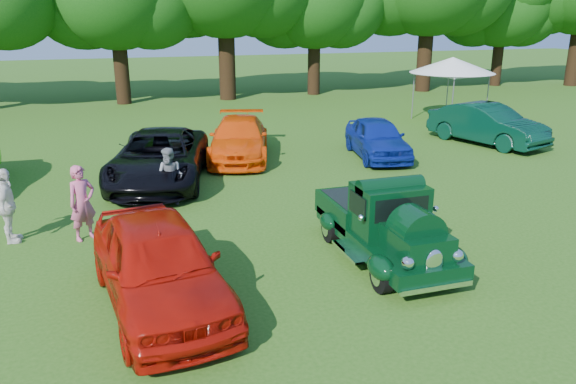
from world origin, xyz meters
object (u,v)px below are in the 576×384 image
object	(u,v)px
back_car_blue	(377,138)
spectator_grey	(170,177)
spectator_pink	(82,203)
spectator_white	(7,206)
canopy_tent	(452,66)
back_car_green	(487,124)
back_car_orange	(239,139)
hero_pickup	(384,225)
back_car_black	(159,158)
red_convertible	(159,264)

from	to	relation	value
back_car_blue	spectator_grey	world-z (taller)	spectator_grey
spectator_pink	spectator_grey	size ratio (longest dim) A/B	1.12
spectator_grey	spectator_white	xyz separation A→B (m)	(-3.75, -1.55, 0.08)
spectator_grey	canopy_tent	distance (m)	16.77
back_car_green	spectator_grey	bearing A→B (deg)	178.85
back_car_orange	spectator_pink	size ratio (longest dim) A/B	2.80
back_car_orange	back_car_green	world-z (taller)	back_car_green
spectator_pink	spectator_grey	xyz separation A→B (m)	(2.16, 1.87, -0.09)
back_car_orange	spectator_white	size ratio (longest dim) A/B	2.84
back_car_blue	canopy_tent	bearing A→B (deg)	50.62
spectator_grey	spectator_white	world-z (taller)	spectator_white
hero_pickup	canopy_tent	xyz separation A→B (m)	(10.40, 13.52, 1.87)
back_car_green	back_car_blue	bearing A→B (deg)	169.86
spectator_grey	back_car_black	bearing A→B (deg)	128.48
red_convertible	canopy_tent	xyz separation A→B (m)	(15.07, 14.20, 1.79)
hero_pickup	canopy_tent	size ratio (longest dim) A/B	0.87
back_car_orange	back_car_black	bearing A→B (deg)	-127.52
back_car_orange	spectator_white	xyz separation A→B (m)	(-6.65, -5.94, 0.15)
back_car_green	canopy_tent	xyz separation A→B (m)	(1.54, 5.00, 1.80)
red_convertible	back_car_green	size ratio (longest dim) A/B	0.99
red_convertible	spectator_pink	xyz separation A→B (m)	(-1.34, 3.65, 0.07)
hero_pickup	back_car_green	world-z (taller)	hero_pickup
back_car_orange	spectator_pink	bearing A→B (deg)	-113.04
hero_pickup	back_car_orange	bearing A→B (deg)	95.85
back_car_orange	back_car_blue	world-z (taller)	back_car_orange
red_convertible	spectator_pink	distance (m)	3.89
red_convertible	back_car_green	bearing A→B (deg)	26.89
spectator_white	back_car_black	bearing A→B (deg)	-43.17
back_car_black	back_car_orange	size ratio (longest dim) A/B	1.15
back_car_black	back_car_green	distance (m)	12.87
spectator_pink	canopy_tent	world-z (taller)	canopy_tent
back_car_black	back_car_green	xyz separation A→B (m)	(12.78, 1.50, -0.00)
red_convertible	spectator_grey	world-z (taller)	red_convertible
spectator_pink	spectator_white	xyz separation A→B (m)	(-1.59, 0.32, -0.01)
spectator_pink	spectator_white	distance (m)	1.62
spectator_grey	spectator_pink	bearing A→B (deg)	-102.58
back_car_orange	back_car_green	distance (m)	9.83
back_car_black	back_car_blue	size ratio (longest dim) A/B	1.37
hero_pickup	spectator_white	xyz separation A→B (m)	(-7.59, 3.30, 0.14)
back_car_blue	spectator_white	distance (m)	12.26
red_convertible	back_car_blue	bearing A→B (deg)	38.07
back_car_orange	canopy_tent	size ratio (longest dim) A/B	1.00
back_car_black	spectator_grey	distance (m)	2.18
red_convertible	spectator_pink	size ratio (longest dim) A/B	2.69
back_car_orange	back_car_blue	bearing A→B (deg)	0.01
back_car_black	back_car_blue	distance (m)	7.75
back_car_black	spectator_grey	bearing A→B (deg)	-73.71
back_car_black	spectator_pink	world-z (taller)	spectator_pink
hero_pickup	spectator_pink	world-z (taller)	spectator_pink
back_car_blue	back_car_black	bearing A→B (deg)	-163.40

